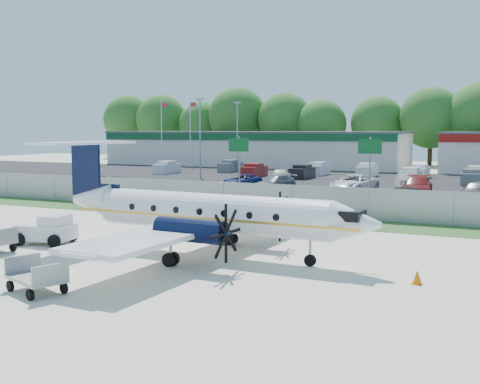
% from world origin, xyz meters
% --- Properties ---
extents(ground, '(170.00, 170.00, 0.00)m').
position_xyz_m(ground, '(0.00, 0.00, 0.00)').
color(ground, beige).
rests_on(ground, ground).
extents(grass_verge, '(170.00, 4.00, 0.02)m').
position_xyz_m(grass_verge, '(0.00, 12.00, 0.01)').
color(grass_verge, '#2D561E').
rests_on(grass_verge, ground).
extents(access_road, '(170.00, 8.00, 0.02)m').
position_xyz_m(access_road, '(0.00, 19.00, 0.01)').
color(access_road, black).
rests_on(access_road, ground).
extents(parking_lot, '(170.00, 32.00, 0.02)m').
position_xyz_m(parking_lot, '(0.00, 40.00, 0.01)').
color(parking_lot, black).
rests_on(parking_lot, ground).
extents(perimeter_fence, '(120.00, 0.06, 1.99)m').
position_xyz_m(perimeter_fence, '(0.00, 14.00, 1.00)').
color(perimeter_fence, gray).
rests_on(perimeter_fence, ground).
extents(building_west, '(46.40, 12.40, 5.24)m').
position_xyz_m(building_west, '(-24.00, 61.98, 2.63)').
color(building_west, silver).
rests_on(building_west, ground).
extents(sign_left, '(1.80, 0.26, 5.00)m').
position_xyz_m(sign_left, '(-8.00, 22.91, 3.61)').
color(sign_left, gray).
rests_on(sign_left, ground).
extents(sign_mid, '(1.80, 0.26, 5.00)m').
position_xyz_m(sign_mid, '(3.00, 22.91, 3.61)').
color(sign_mid, gray).
rests_on(sign_mid, ground).
extents(flagpole_west, '(1.06, 0.12, 10.00)m').
position_xyz_m(flagpole_west, '(-35.92, 55.00, 5.64)').
color(flagpole_west, white).
rests_on(flagpole_west, ground).
extents(flagpole_east, '(1.06, 0.12, 10.00)m').
position_xyz_m(flagpole_east, '(-30.92, 55.00, 5.64)').
color(flagpole_east, white).
rests_on(flagpole_east, ground).
extents(light_pole_nw, '(0.90, 0.35, 9.09)m').
position_xyz_m(light_pole_nw, '(-20.00, 38.00, 5.23)').
color(light_pole_nw, gray).
rests_on(light_pole_nw, ground).
extents(light_pole_sw, '(0.90, 0.35, 9.09)m').
position_xyz_m(light_pole_sw, '(-20.00, 48.00, 5.23)').
color(light_pole_sw, gray).
rests_on(light_pole_sw, ground).
extents(tree_line, '(112.00, 6.00, 14.00)m').
position_xyz_m(tree_line, '(0.00, 74.00, 0.00)').
color(tree_line, '#275E1B').
rests_on(tree_line, ground).
extents(aircraft, '(16.12, 15.90, 5.00)m').
position_xyz_m(aircraft, '(0.72, 0.75, 1.93)').
color(aircraft, white).
rests_on(aircraft, ground).
extents(pushback_tug, '(2.91, 2.34, 1.43)m').
position_xyz_m(pushback_tug, '(-7.51, -0.24, 0.69)').
color(pushback_tug, white).
rests_on(pushback_tug, ground).
extents(baggage_cart_far, '(2.52, 2.00, 1.15)m').
position_xyz_m(baggage_cart_far, '(-1.55, -7.26, 0.54)').
color(baggage_cart_far, gray).
rests_on(baggage_cart_far, ground).
extents(cone_nose, '(0.38, 0.38, 0.54)m').
position_xyz_m(cone_nose, '(10.17, -0.55, 0.25)').
color(cone_nose, orange).
rests_on(cone_nose, ground).
extents(cone_starboard_wing, '(0.40, 0.40, 0.57)m').
position_xyz_m(cone_starboard_wing, '(-4.55, 14.44, 0.27)').
color(cone_starboard_wing, orange).
rests_on(cone_starboard_wing, ground).
extents(road_car_west, '(6.18, 3.07, 1.72)m').
position_xyz_m(road_car_west, '(-16.09, 17.35, 0.00)').
color(road_car_west, black).
rests_on(road_car_west, ground).
extents(road_car_mid, '(4.86, 3.16, 1.54)m').
position_xyz_m(road_car_mid, '(5.69, 21.31, 0.00)').
color(road_car_mid, black).
rests_on(road_car_mid, ground).
extents(parked_car_a, '(2.91, 5.06, 1.33)m').
position_xyz_m(parked_car_a, '(-10.75, 29.27, 0.00)').
color(parked_car_a, navy).
rests_on(parked_car_a, ground).
extents(parked_car_b, '(3.21, 5.14, 1.39)m').
position_xyz_m(parked_car_b, '(-7.08, 28.75, 0.00)').
color(parked_car_b, '#595B5E').
rests_on(parked_car_b, ground).
extents(parked_car_c, '(3.76, 6.19, 1.60)m').
position_xyz_m(parked_car_c, '(0.09, 29.76, 0.00)').
color(parked_car_c, silver).
rests_on(parked_car_c, ground).
extents(parked_car_d, '(2.91, 5.97, 1.67)m').
position_xyz_m(parked_car_d, '(5.67, 28.99, 0.00)').
color(parked_car_d, maroon).
rests_on(parked_car_d, ground).
extents(parked_car_e, '(3.11, 4.81, 1.52)m').
position_xyz_m(parked_car_e, '(10.37, 28.31, 0.00)').
color(parked_car_e, '#595B5E').
rests_on(parked_car_e, ground).
extents(parked_car_f, '(3.28, 5.22, 1.66)m').
position_xyz_m(parked_car_f, '(-8.73, 34.54, 0.00)').
color(parked_car_f, beige).
rests_on(parked_car_f, ground).
extents(parked_car_g, '(2.80, 4.75, 1.48)m').
position_xyz_m(parked_car_g, '(3.81, 34.47, 0.00)').
color(parked_car_g, beige).
rests_on(parked_car_g, ground).
extents(far_parking_rows, '(56.00, 10.00, 1.60)m').
position_xyz_m(far_parking_rows, '(0.00, 45.00, 0.00)').
color(far_parking_rows, gray).
rests_on(far_parking_rows, ground).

